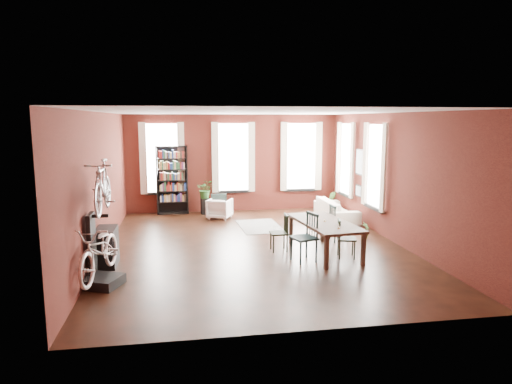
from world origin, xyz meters
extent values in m
plane|color=black|center=(0.00, 0.00, 0.00)|extent=(9.00, 9.00, 0.00)
cube|color=silver|center=(0.00, 0.00, 3.20)|extent=(7.00, 9.00, 0.04)
cube|color=#401410|center=(0.00, 4.50, 1.60)|extent=(7.00, 0.04, 3.20)
cube|color=#401410|center=(0.00, -4.50, 1.60)|extent=(7.00, 0.04, 3.20)
cube|color=#401410|center=(-3.50, 0.00, 1.60)|extent=(0.04, 9.00, 3.20)
cube|color=#401410|center=(3.50, 0.00, 1.60)|extent=(0.04, 9.00, 3.20)
cube|color=white|center=(-2.30, 4.47, 1.80)|extent=(1.00, 0.04, 2.20)
cube|color=beige|center=(-2.30, 4.40, 1.80)|extent=(1.40, 0.06, 2.30)
cube|color=white|center=(0.00, 4.47, 1.80)|extent=(1.00, 0.04, 2.20)
cube|color=beige|center=(0.00, 4.40, 1.80)|extent=(1.40, 0.06, 2.30)
cube|color=white|center=(2.30, 4.47, 1.80)|extent=(1.00, 0.04, 2.20)
cube|color=beige|center=(2.30, 4.40, 1.80)|extent=(1.40, 0.06, 2.30)
cube|color=white|center=(3.47, 1.00, 1.80)|extent=(0.04, 1.00, 2.20)
cube|color=beige|center=(3.40, 1.00, 1.80)|extent=(0.06, 1.40, 2.30)
cube|color=white|center=(3.47, 3.20, 1.80)|extent=(0.04, 1.00, 2.20)
cube|color=beige|center=(3.40, 3.20, 1.80)|extent=(0.06, 1.40, 2.30)
cube|color=black|center=(3.46, 2.10, 1.80)|extent=(0.04, 0.55, 0.75)
cube|color=black|center=(3.46, 2.10, 0.95)|extent=(0.04, 0.45, 0.35)
cube|color=#49372B|center=(1.46, -0.83, 0.38)|extent=(1.26, 2.31, 0.75)
cube|color=#1A3639|center=(0.86, -1.29, 0.52)|extent=(0.60, 0.60, 1.05)
cube|color=black|center=(0.50, -0.43, 0.43)|extent=(0.40, 0.40, 0.86)
cube|color=black|center=(1.86, -1.18, 0.43)|extent=(0.48, 0.48, 0.86)
cube|color=#16322F|center=(2.18, 0.19, 0.46)|extent=(0.44, 0.44, 0.92)
cube|color=black|center=(-2.00, 4.30, 1.10)|extent=(1.00, 0.32, 2.20)
imported|color=white|center=(-0.56, 3.32, 0.34)|extent=(0.86, 0.84, 0.69)
imported|color=beige|center=(2.95, 2.60, 0.41)|extent=(0.61, 2.08, 0.81)
cube|color=black|center=(0.47, 2.05, 0.01)|extent=(1.21, 1.85, 0.01)
cube|color=black|center=(-3.18, -2.15, 0.09)|extent=(0.80, 0.80, 0.18)
cube|color=black|center=(-3.40, -1.80, 0.65)|extent=(0.16, 0.60, 1.30)
cube|color=black|center=(-3.28, -0.90, 0.40)|extent=(0.40, 0.80, 0.80)
cube|color=black|center=(-0.98, 4.08, 0.26)|extent=(0.29, 0.29, 0.52)
imported|color=#2E5120|center=(3.09, 3.63, 0.16)|extent=(0.42, 0.72, 0.32)
imported|color=#386026|center=(2.94, 0.31, 0.08)|extent=(0.46, 0.46, 0.15)
imported|color=beige|center=(-3.20, -2.12, 1.13)|extent=(0.82, 1.10, 1.91)
imported|color=#A5A8AD|center=(-3.15, -1.80, 2.13)|extent=(0.47, 1.00, 1.66)
imported|color=#285E25|center=(-0.96, 4.06, 0.75)|extent=(0.55, 0.60, 0.46)
camera|label=1|loc=(-1.69, -10.50, 3.03)|focal=32.00mm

